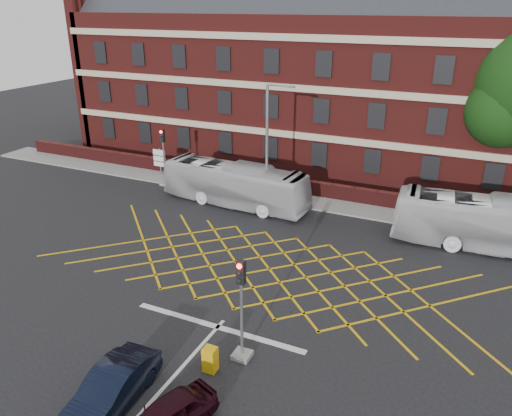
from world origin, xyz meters
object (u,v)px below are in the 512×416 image
at_px(car_navy, 112,389).
at_px(direction_signs, 160,159).
at_px(car_maroon, 168,416).
at_px(utility_cabinet, 210,359).
at_px(traffic_light_far, 164,163).
at_px(bus_left, 235,184).
at_px(traffic_light_near, 242,319).
at_px(bus_right, 496,224).
at_px(street_lamp, 268,170).

xyz_separation_m(car_navy, direction_signs, (-12.78, 21.05, 0.69)).
height_order(car_maroon, utility_cabinet, car_maroon).
height_order(traffic_light_far, direction_signs, traffic_light_far).
bearing_deg(bus_left, traffic_light_far, 83.41).
xyz_separation_m(bus_left, car_maroon, (6.93, -18.23, -0.86)).
bearing_deg(bus_left, traffic_light_near, -147.48).
xyz_separation_m(bus_right, car_navy, (-11.50, -18.25, -0.84)).
bearing_deg(bus_left, street_lamp, -83.32).
height_order(car_maroon, traffic_light_near, traffic_light_near).
relative_size(car_navy, direction_signs, 1.91).
height_order(bus_left, car_maroon, bus_left).
distance_m(traffic_light_near, utility_cabinet, 1.87).
bearing_deg(traffic_light_far, utility_cabinet, -51.02).
relative_size(traffic_light_near, street_lamp, 0.52).
height_order(bus_left, street_lamp, street_lamp).
height_order(bus_right, street_lamp, street_lamp).
bearing_deg(bus_right, car_maroon, 148.68).
xyz_separation_m(bus_left, car_navy, (4.58, -18.10, -0.75)).
xyz_separation_m(bus_left, direction_signs, (-8.21, 2.95, -0.07)).
bearing_deg(car_maroon, bus_left, 132.00).
bearing_deg(street_lamp, utility_cabinet, -73.93).
xyz_separation_m(bus_right, street_lamp, (-13.73, -0.06, 1.26)).
bearing_deg(bus_right, traffic_light_near, 143.97).
relative_size(bus_right, car_navy, 2.61).
bearing_deg(traffic_light_far, car_maroon, -55.31).
xyz_separation_m(car_navy, utility_cabinet, (2.17, 2.92, -0.19)).
bearing_deg(street_lamp, traffic_light_far, 172.49).
distance_m(bus_left, car_maroon, 19.52).
distance_m(bus_right, direction_signs, 24.45).
bearing_deg(traffic_light_near, street_lamp, 110.04).
height_order(bus_left, direction_signs, bus_left).
height_order(bus_right, car_navy, bus_right).
bearing_deg(direction_signs, bus_right, -6.57).
bearing_deg(street_lamp, car_navy, -83.03).
xyz_separation_m(bus_left, traffic_light_far, (-6.56, 1.27, 0.32)).
height_order(bus_right, direction_signs, bus_right).
bearing_deg(traffic_light_near, car_maroon, -97.73).
distance_m(bus_left, utility_cabinet, 16.64).
xyz_separation_m(street_lamp, direction_signs, (-10.56, 2.85, -1.41)).
bearing_deg(utility_cabinet, bus_right, 58.70).
xyz_separation_m(car_maroon, direction_signs, (-15.14, 21.18, 0.79)).
xyz_separation_m(traffic_light_near, traffic_light_far, (-14.07, 15.30, 0.00)).
relative_size(car_navy, street_lamp, 0.51).
xyz_separation_m(traffic_light_far, direction_signs, (-1.64, 1.68, -0.39)).
bearing_deg(direction_signs, car_maroon, -54.44).
bearing_deg(direction_signs, bus_left, -19.77).
bearing_deg(bus_right, direction_signs, 78.56).
bearing_deg(traffic_light_near, utility_cabinet, -122.98).
relative_size(car_maroon, direction_signs, 1.57).
xyz_separation_m(street_lamp, utility_cabinet, (4.40, -15.28, -2.29)).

